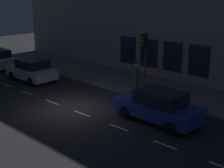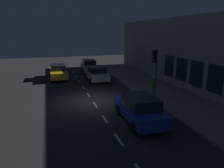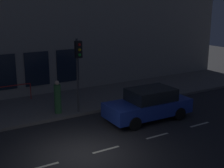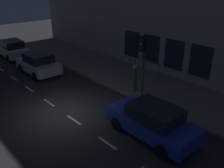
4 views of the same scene
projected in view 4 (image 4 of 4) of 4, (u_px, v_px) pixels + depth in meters
ground_plane at (64, 113)px, 13.26m from camera, size 60.00×60.00×0.00m
sidewalk at (140, 82)px, 17.09m from camera, size 4.50×32.00×0.15m
building_facade at (166, 31)px, 17.41m from camera, size 0.65×32.00×6.47m
lane_centre_line at (74, 120)px, 12.58m from camera, size 0.12×27.20×0.01m
traffic_light at (143, 53)px, 13.45m from camera, size 0.46×0.32×3.82m
parked_car_1 at (152, 121)px, 11.03m from camera, size 1.96×4.37×1.58m
parked_car_2 at (38, 64)px, 18.44m from camera, size 2.00×3.89×1.58m
parked_car_3 at (12, 49)px, 22.32m from camera, size 2.00×4.12×1.58m
pedestrian_0 at (134, 79)px, 15.21m from camera, size 0.50×0.50×1.73m
red_railing at (147, 63)px, 18.31m from camera, size 0.05×2.39×0.97m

